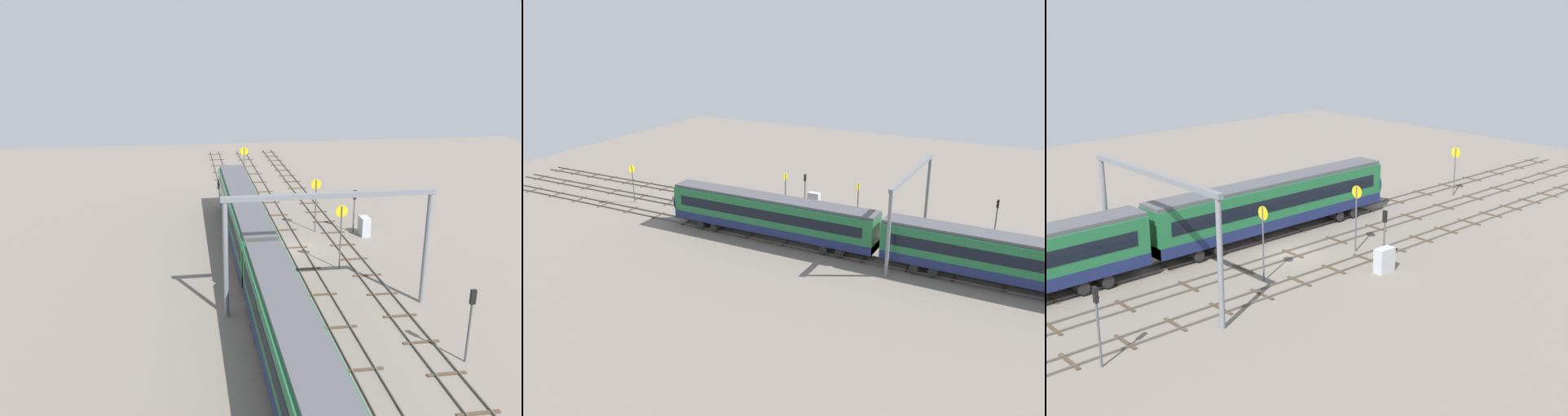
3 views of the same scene
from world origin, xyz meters
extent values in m
plane|color=slate|center=(0.00, 0.00, 0.00)|extent=(109.93, 109.93, 0.00)
cube|color=#59544C|center=(0.00, -5.35, 0.08)|extent=(93.93, 0.07, 0.16)
cube|color=#59544C|center=(0.00, -3.92, 0.08)|extent=(93.93, 0.07, 0.16)
cube|color=#473828|center=(-24.35, -4.64, 0.04)|extent=(0.24, 2.40, 0.08)
cube|color=#473828|center=(-20.87, -4.64, 0.04)|extent=(0.24, 2.40, 0.08)
cube|color=#473828|center=(-17.39, -4.64, 0.04)|extent=(0.24, 2.40, 0.08)
cube|color=#473828|center=(-13.92, -4.64, 0.04)|extent=(0.24, 2.40, 0.08)
cube|color=#473828|center=(-10.44, -4.64, 0.04)|extent=(0.24, 2.40, 0.08)
cube|color=#473828|center=(-6.96, -4.64, 0.04)|extent=(0.24, 2.40, 0.08)
cube|color=#473828|center=(-3.48, -4.64, 0.04)|extent=(0.24, 2.40, 0.08)
cube|color=#473828|center=(0.00, -4.64, 0.04)|extent=(0.24, 2.40, 0.08)
cube|color=#473828|center=(3.48, -4.64, 0.04)|extent=(0.24, 2.40, 0.08)
cube|color=#473828|center=(6.96, -4.64, 0.04)|extent=(0.24, 2.40, 0.08)
cube|color=#473828|center=(10.44, -4.64, 0.04)|extent=(0.24, 2.40, 0.08)
cube|color=#473828|center=(13.92, -4.64, 0.04)|extent=(0.24, 2.40, 0.08)
cube|color=#473828|center=(17.39, -4.64, 0.04)|extent=(0.24, 2.40, 0.08)
cube|color=#473828|center=(20.87, -4.64, 0.04)|extent=(0.24, 2.40, 0.08)
cube|color=#473828|center=(24.35, -4.64, 0.04)|extent=(0.24, 2.40, 0.08)
cube|color=#473828|center=(27.83, -4.64, 0.04)|extent=(0.24, 2.40, 0.08)
cube|color=#473828|center=(31.31, -4.64, 0.04)|extent=(0.24, 2.40, 0.08)
cube|color=#473828|center=(34.79, -4.64, 0.04)|extent=(0.24, 2.40, 0.08)
cube|color=#473828|center=(38.27, -4.64, 0.04)|extent=(0.24, 2.40, 0.08)
cube|color=#473828|center=(41.75, -4.64, 0.04)|extent=(0.24, 2.40, 0.08)
cube|color=#473828|center=(45.23, -4.64, 0.04)|extent=(0.24, 2.40, 0.08)
cube|color=#59544C|center=(0.00, -0.72, 0.08)|extent=(93.93, 0.07, 0.16)
cube|color=#59544C|center=(0.00, 0.72, 0.08)|extent=(93.93, 0.07, 0.16)
cube|color=#473828|center=(-19.77, 0.00, 0.04)|extent=(0.24, 2.40, 0.08)
cube|color=#473828|center=(-14.83, 0.00, 0.04)|extent=(0.24, 2.40, 0.08)
cube|color=#473828|center=(-9.89, 0.00, 0.04)|extent=(0.24, 2.40, 0.08)
cube|color=#473828|center=(-4.94, 0.00, 0.04)|extent=(0.24, 2.40, 0.08)
cube|color=#473828|center=(0.00, 0.00, 0.04)|extent=(0.24, 2.40, 0.08)
cube|color=#473828|center=(4.94, 0.00, 0.04)|extent=(0.24, 2.40, 0.08)
cube|color=#473828|center=(9.89, 0.00, 0.04)|extent=(0.24, 2.40, 0.08)
cube|color=#473828|center=(14.83, 0.00, 0.04)|extent=(0.24, 2.40, 0.08)
cube|color=#473828|center=(19.77, 0.00, 0.04)|extent=(0.24, 2.40, 0.08)
cube|color=#473828|center=(24.72, 0.00, 0.04)|extent=(0.24, 2.40, 0.08)
cube|color=#473828|center=(29.66, 0.00, 0.04)|extent=(0.24, 2.40, 0.08)
cube|color=#473828|center=(34.61, 0.00, 0.04)|extent=(0.24, 2.40, 0.08)
cube|color=#473828|center=(39.55, 0.00, 0.04)|extent=(0.24, 2.40, 0.08)
cube|color=#473828|center=(44.49, 0.00, 0.04)|extent=(0.24, 2.40, 0.08)
cube|color=#59544C|center=(0.00, 3.92, 0.08)|extent=(93.93, 0.07, 0.16)
cube|color=#59544C|center=(0.00, 5.35, 0.08)|extent=(93.93, 0.07, 0.16)
cube|color=#473828|center=(-22.36, 4.64, 0.04)|extent=(0.24, 2.40, 0.08)
cube|color=#473828|center=(-17.89, 4.64, 0.04)|extent=(0.24, 2.40, 0.08)
cube|color=#473828|center=(-13.42, 4.64, 0.04)|extent=(0.24, 2.40, 0.08)
cube|color=#473828|center=(-8.95, 4.64, 0.04)|extent=(0.24, 2.40, 0.08)
cube|color=#473828|center=(-4.47, 4.64, 0.04)|extent=(0.24, 2.40, 0.08)
cube|color=#473828|center=(0.00, 4.64, 0.04)|extent=(0.24, 2.40, 0.08)
cube|color=#473828|center=(4.47, 4.64, 0.04)|extent=(0.24, 2.40, 0.08)
cube|color=#473828|center=(8.95, 4.64, 0.04)|extent=(0.24, 2.40, 0.08)
cube|color=#473828|center=(13.42, 4.64, 0.04)|extent=(0.24, 2.40, 0.08)
cube|color=#473828|center=(17.89, 4.64, 0.04)|extent=(0.24, 2.40, 0.08)
cube|color=#473828|center=(22.36, 4.64, 0.04)|extent=(0.24, 2.40, 0.08)
cube|color=#473828|center=(26.84, 4.64, 0.04)|extent=(0.24, 2.40, 0.08)
cube|color=#473828|center=(31.31, 4.64, 0.04)|extent=(0.24, 2.40, 0.08)
cube|color=#473828|center=(35.78, 4.64, 0.04)|extent=(0.24, 2.40, 0.08)
cube|color=#473828|center=(40.26, 4.64, 0.04)|extent=(0.24, 2.40, 0.08)
cube|color=#473828|center=(44.73, 4.64, 0.04)|extent=(0.24, 2.40, 0.08)
cube|color=#1E6638|center=(1.97, 4.64, 2.86)|extent=(24.00, 2.90, 3.60)
cube|color=navy|center=(1.97, 4.64, 1.51)|extent=(24.00, 2.94, 0.90)
cube|color=#4C4C51|center=(1.97, 4.64, 4.81)|extent=(24.00, 2.50, 0.30)
cube|color=black|center=(1.97, 3.18, 3.29)|extent=(22.00, 0.04, 1.10)
cube|color=black|center=(1.97, 6.10, 3.29)|extent=(22.00, 0.04, 1.10)
cylinder|color=black|center=(-6.61, 4.64, 0.61)|extent=(0.90, 2.70, 0.90)
cylinder|color=black|center=(-4.81, 4.64, 0.61)|extent=(0.90, 2.70, 0.90)
cylinder|color=black|center=(8.75, 4.64, 0.61)|extent=(0.90, 2.70, 0.90)
cylinder|color=black|center=(10.55, 4.64, 0.61)|extent=(0.90, 2.70, 0.90)
cube|color=#1E6638|center=(-22.83, 4.64, 2.86)|extent=(24.00, 2.90, 3.60)
cube|color=navy|center=(-22.83, 4.64, 1.51)|extent=(24.00, 2.94, 0.90)
cube|color=#4C4C51|center=(-22.83, 4.64, 4.81)|extent=(24.00, 2.50, 0.30)
cube|color=black|center=(-22.83, 3.18, 3.29)|extent=(22.00, 0.04, 1.10)
cube|color=black|center=(-22.83, 6.10, 3.29)|extent=(22.00, 0.04, 1.10)
cylinder|color=black|center=(-16.05, 4.64, 0.61)|extent=(0.90, 2.70, 0.90)
cylinder|color=black|center=(-14.25, 4.64, 0.61)|extent=(0.90, 2.70, 0.90)
cone|color=navy|center=(14.77, 4.64, 2.68)|extent=(1.60, 3.24, 3.24)
cylinder|color=slate|center=(-12.04, -7.01, 4.16)|extent=(0.36, 0.36, 8.32)
cylinder|color=slate|center=(-12.04, 7.38, 4.16)|extent=(0.36, 0.36, 8.32)
cube|color=slate|center=(-12.04, 0.19, 8.49)|extent=(0.40, 14.99, 0.35)
cylinder|color=#4C4C51|center=(24.08, 1.97, 2.50)|extent=(0.12, 0.12, 5.00)
cylinder|color=yellow|center=(24.12, 1.97, 4.52)|extent=(0.05, 1.06, 1.06)
cube|color=black|center=(24.15, 1.97, 4.52)|extent=(0.02, 0.48, 0.12)
cylinder|color=#4C4C51|center=(4.17, -2.93, 2.70)|extent=(0.12, 0.12, 5.41)
cylinder|color=yellow|center=(4.21, -2.93, 4.95)|extent=(0.05, 1.01, 1.01)
cube|color=black|center=(4.24, -2.93, 4.95)|extent=(0.02, 0.46, 0.12)
cylinder|color=#4C4C51|center=(-5.24, -2.75, 2.77)|extent=(0.12, 0.12, 5.55)
cylinder|color=yellow|center=(-5.20, -2.75, 5.09)|extent=(0.05, 1.01, 1.01)
cube|color=black|center=(-5.17, -2.75, 5.09)|extent=(0.02, 0.45, 0.12)
cylinder|color=#4C4C51|center=(-19.78, -6.34, 1.92)|extent=(0.14, 0.14, 3.85)
cube|color=black|center=(-19.78, -6.34, 4.30)|extent=(0.20, 0.32, 0.90)
sphere|color=red|center=(-19.67, -6.34, 4.50)|extent=(0.20, 0.20, 0.20)
sphere|color=#262626|center=(-19.67, -6.34, 4.10)|extent=(0.20, 0.20, 0.20)
cylinder|color=#4C4C51|center=(3.32, -6.66, 1.76)|extent=(0.14, 0.14, 3.51)
cube|color=black|center=(3.32, -6.66, 3.96)|extent=(0.20, 0.32, 0.90)
sphere|color=green|center=(3.43, -6.66, 4.16)|extent=(0.20, 0.20, 0.20)
sphere|color=#262626|center=(3.43, -6.66, 3.77)|extent=(0.20, 0.20, 0.20)
cube|color=#B2B7BC|center=(2.43, -7.50, 0.94)|extent=(1.51, 0.84, 1.88)
cube|color=#333333|center=(3.19, -7.50, 1.22)|extent=(0.02, 0.59, 0.24)
camera|label=1|loc=(-45.88, 9.87, 18.39)|focal=37.00mm
camera|label=2|loc=(-25.63, 53.74, 23.59)|focal=38.05mm
camera|label=3|loc=(-35.38, -39.88, 19.46)|focal=48.96mm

